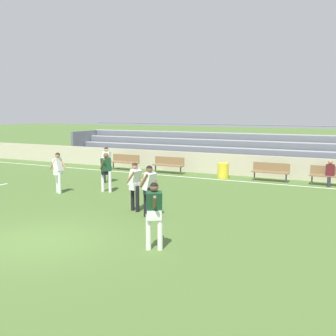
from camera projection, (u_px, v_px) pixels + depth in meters
The scene contains 17 objects.
ground_plane at pixel (37, 241), 11.31m from camera, with size 160.00×160.00×0.00m, color #4C6B30.
field_line_sideline at pixel (211, 179), 21.67m from camera, with size 44.00×0.12×0.01m, color white.
sideline_wall at pixel (223, 164), 23.16m from camera, with size 48.00×0.16×1.13m, color beige.
bleacher_stand at pixel (207, 149), 26.29m from camera, with size 18.91×3.19×2.59m.
bench_far_left at pixel (125, 161), 24.91m from camera, with size 1.80×0.40×0.90m.
bench_centre_sideline at pixel (169, 163), 23.56m from camera, with size 1.80×0.40×0.90m.
bench_near_bin at pixel (271, 170), 20.91m from camera, with size 1.80×0.40×0.90m.
bench_far_right at pixel (330, 174), 19.62m from camera, with size 1.80×0.40×0.90m.
trash_bin at pixel (223, 171), 21.92m from camera, with size 0.57×0.57×0.78m, color yellow.
spectator_seated at pixel (330, 171), 19.50m from camera, with size 0.36×0.42×1.21m.
player_white_deep_cover at pixel (149, 187), 13.70m from camera, with size 0.53×0.52×1.69m.
player_white_dropping_back at pixel (135, 182), 14.59m from camera, with size 0.50×0.53×1.68m.
player_white_wide_left at pixel (58, 169), 17.84m from camera, with size 0.61×0.45×1.70m.
player_dark_on_ball at pixel (154, 210), 10.48m from camera, with size 0.50×0.73×1.69m.
player_dark_wide_right at pixel (106, 169), 18.07m from camera, with size 0.50×0.65×1.67m.
player_white_pressing_high at pixel (106, 161), 20.45m from camera, with size 0.44×0.54×1.71m.
soccer_ball at pixel (153, 209), 14.54m from camera, with size 0.22×0.22×0.22m, color yellow.
Camera 1 is at (8.23, -8.01, 3.40)m, focal length 45.91 mm.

